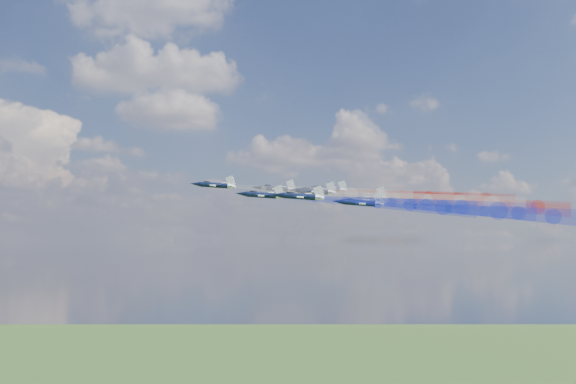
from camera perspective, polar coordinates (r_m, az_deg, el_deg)
name	(u,v)px	position (r m, az deg, el deg)	size (l,w,h in m)	color
jet_lead	(215,185)	(170.97, -6.07, 0.57)	(9.59, 11.98, 3.20)	black
trail_lead	(322,192)	(164.63, 2.78, -0.01)	(3.99, 42.88, 3.99)	white
jet_inner_left	(262,195)	(159.48, -2.17, -0.25)	(9.59, 11.98, 3.20)	black
trail_inner_left	(378,203)	(155.11, 7.42, -0.89)	(3.99, 42.88, 3.99)	#1A2BE2
jet_inner_right	(275,189)	(177.97, -1.05, 0.28)	(9.59, 11.98, 3.20)	black
trail_inner_right	(379,195)	(173.88, 7.54, -0.28)	(3.99, 42.88, 3.99)	red
jet_outer_left	(300,196)	(147.87, 0.98, -0.36)	(9.59, 11.98, 3.20)	black
trail_outer_left	(427,205)	(145.16, 11.37, -1.05)	(3.99, 42.88, 3.99)	#1A2BE2
jet_center_third	(314,191)	(164.85, 2.16, 0.05)	(9.59, 11.98, 3.20)	black
trail_center_third	(428,199)	(162.42, 11.47, -0.55)	(3.99, 42.88, 3.99)	white
jet_outer_right	(327,189)	(185.16, 3.27, 0.23)	(9.59, 11.98, 3.20)	black
trail_outer_right	(429,196)	(183.00, 11.56, -0.30)	(3.99, 42.88, 3.99)	red
jet_rear_left	(360,203)	(155.01, 5.96, -0.89)	(9.59, 11.98, 3.20)	black
trail_rear_left	(484,211)	(154.52, 15.85, -1.53)	(3.99, 42.88, 3.99)	#1A2BE2
jet_rear_right	(365,196)	(172.71, 6.37, -0.34)	(9.59, 11.98, 3.20)	black
trail_rear_right	(476,203)	(172.15, 15.24, -0.91)	(3.99, 42.88, 3.99)	red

